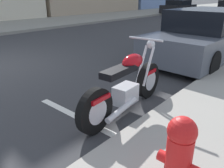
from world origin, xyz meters
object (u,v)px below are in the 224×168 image
parked_car_across_street (206,36)px  fire_hydrant (179,156)px  parked_motorcycle (127,87)px  car_opposite_curb (179,7)px

parked_car_across_street → fire_hydrant: (-5.28, -1.71, -0.13)m
parked_car_across_street → parked_motorcycle: bearing=-174.0°
parked_motorcycle → parked_car_across_street: bearing=0.2°
fire_hydrant → parked_motorcycle: bearing=51.3°
parked_motorcycle → fire_hydrant: (-1.13, -1.41, 0.11)m
parked_motorcycle → fire_hydrant: parked_motorcycle is taller
parked_motorcycle → car_opposite_curb: size_ratio=0.50×
parked_motorcycle → car_opposite_curb: bearing=19.6°
parked_car_across_street → fire_hydrant: bearing=-160.2°
parked_motorcycle → parked_car_across_street: parked_car_across_street is taller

